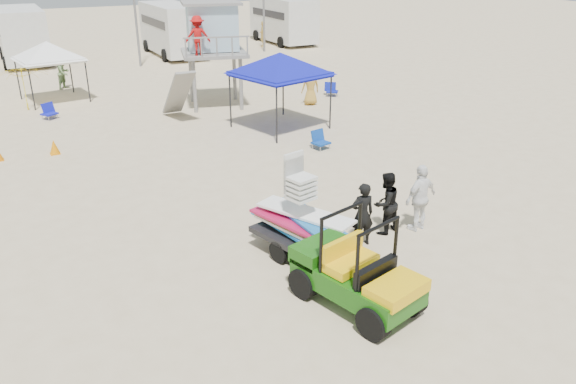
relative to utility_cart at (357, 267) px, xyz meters
name	(u,v)px	position (x,y,z in m)	size (l,w,h in m)	color
ground	(338,315)	(-0.46, -0.10, -0.87)	(140.00, 140.00, 0.00)	beige
utility_cart	(357,267)	(0.00, 0.00, 0.00)	(1.81, 2.69, 1.87)	#15510C
surf_trailer	(298,219)	(0.00, 2.33, -0.01)	(1.79, 2.61, 2.11)	black
man_left	(362,214)	(1.52, 2.03, -0.10)	(0.56, 0.37, 1.55)	black
man_mid	(386,203)	(2.37, 2.28, -0.09)	(0.76, 0.59, 1.56)	black
man_right	(420,198)	(3.22, 2.03, -0.02)	(0.99, 0.41, 1.69)	white
lifeguard_tower	(210,31)	(3.13, 15.98, 2.35)	(3.30, 3.30, 4.33)	gray
canopy_blue	(280,56)	(4.16, 11.42, 1.89)	(3.53, 3.53, 3.31)	black
canopy_white_c	(47,45)	(-3.09, 20.18, 1.68)	(2.95, 2.95, 3.10)	black
umbrella_b	(25,89)	(-4.33, 18.90, 0.08)	(2.07, 2.11, 1.90)	yellow
cone_far	(54,147)	(-4.05, 12.22, -0.62)	(0.34, 0.34, 0.50)	orange
beach_chair_a	(49,111)	(-3.69, 17.08, -0.56)	(0.73, 0.82, 0.64)	#1117B9
beach_chair_b	(319,140)	(4.25, 8.58, -0.56)	(0.64, 0.69, 0.64)	#0D3C96
beach_chair_c	(331,89)	(8.75, 15.09, -0.56)	(0.73, 0.84, 0.64)	#0D1A96
rv_mid_left	(22,33)	(-3.46, 31.40, 0.93)	(2.65, 6.50, 3.25)	silver
rv_mid_right	(172,27)	(5.54, 29.90, 0.93)	(2.64, 7.00, 3.25)	silver
rv_far_right	(283,18)	(14.54, 31.40, 0.93)	(2.64, 6.60, 3.25)	silver
distant_beachgoers	(206,63)	(4.87, 21.61, -0.04)	(15.54, 17.15, 1.78)	gold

